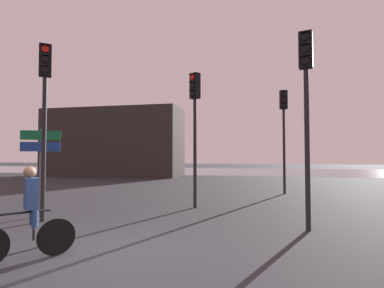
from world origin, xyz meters
TOP-DOWN VIEW (x-y plane):
  - ground_plane at (0.00, 0.00)m, footprint 120.00×120.00m
  - water_strip at (0.00, 29.63)m, footprint 80.00×16.00m
  - distant_building at (-9.88, 19.63)m, footprint 12.18×4.00m
  - traffic_light_near_left at (-3.11, 2.26)m, footprint 0.40×0.42m
  - traffic_light_near_right at (3.85, 2.72)m, footprint 0.37×0.39m
  - traffic_light_center at (0.55, 5.27)m, footprint 0.40×0.42m
  - traffic_light_far_right at (3.93, 9.83)m, footprint 0.38×0.39m
  - direction_sign_post at (-3.63, 2.79)m, footprint 0.99×0.54m
  - cyclist at (-1.23, -0.45)m, footprint 1.16×1.31m

SIDE VIEW (x-z plane):
  - ground_plane at x=0.00m, z-range 0.00..0.00m
  - water_strip at x=0.00m, z-range 0.00..0.01m
  - cyclist at x=-1.23m, z-range 0.01..1.63m
  - direction_sign_post at x=-3.63m, z-range 0.49..3.09m
  - distant_building at x=-9.88m, z-range 0.00..5.92m
  - traffic_light_center at x=0.55m, z-range 0.90..5.61m
  - traffic_light_near_right at x=3.85m, z-range 0.92..5.77m
  - traffic_light_near_left at x=-3.11m, z-range 0.93..5.85m
  - traffic_light_far_right at x=3.93m, z-range 0.93..5.85m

